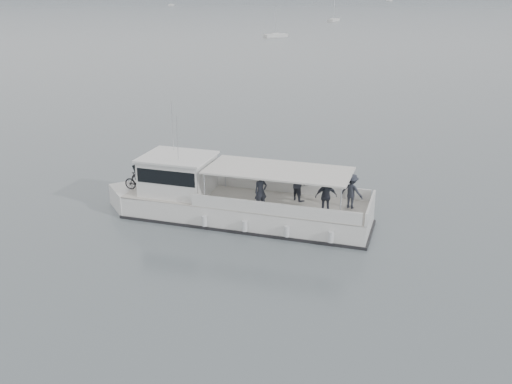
{
  "coord_description": "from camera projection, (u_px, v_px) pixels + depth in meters",
  "views": [
    {
      "loc": [
        -3.89,
        -24.15,
        11.85
      ],
      "look_at": [
        -2.55,
        3.68,
        1.6
      ],
      "focal_mm": 40.0,
      "sensor_mm": 36.0,
      "label": 1
    }
  ],
  "objects": [
    {
      "name": "tour_boat",
      "position": [
        223.0,
        200.0,
        30.24
      ],
      "size": [
        14.48,
        7.9,
        6.19
      ],
      "rotation": [
        0.0,
        0.0,
        -0.35
      ],
      "color": "silver",
      "rests_on": "ground"
    },
    {
      "name": "moored_fleet",
      "position": [
        129.0,
        14.0,
        221.42
      ],
      "size": [
        442.16,
        353.43,
        9.58
      ],
      "color": "silver",
      "rests_on": "ground"
    },
    {
      "name": "ground",
      "position": [
        314.0,
        250.0,
        26.9
      ],
      "size": [
        1400.0,
        1400.0,
        0.0
      ],
      "primitive_type": "plane",
      "color": "slate",
      "rests_on": "ground"
    }
  ]
}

